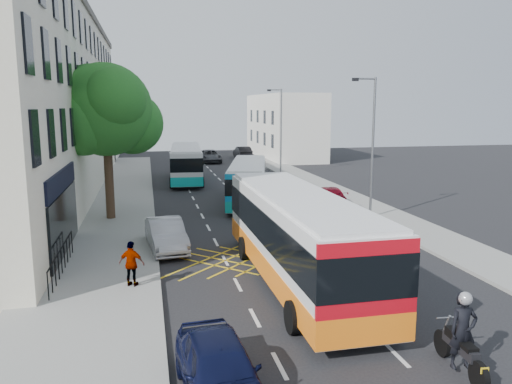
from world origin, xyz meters
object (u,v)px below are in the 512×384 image
bus_far (186,163)px  parked_car_silver (166,235)px  street_tree (105,111)px  parked_car_blue (219,369)px  distant_car_dark (242,152)px  distant_car_grey (210,156)px  bus_mid (248,182)px  motorbike (462,335)px  lamp_far (280,126)px  distant_car_silver (251,163)px  lamp_near (371,140)px  pedestrian_far (132,264)px  bus_near (297,236)px  red_hatchback (329,196)px

bus_far → parked_car_silver: size_ratio=2.55×
street_tree → parked_car_blue: (3.61, -19.07, -5.58)m
parked_car_blue → distant_car_dark: bearing=74.6°
parked_car_blue → distant_car_grey: distant_car_grey is taller
bus_mid → bus_far: size_ratio=0.92×
distant_car_dark → motorbike: bearing=82.7°
bus_far → distant_car_grey: size_ratio=2.11×
lamp_far → distant_car_silver: size_ratio=2.12×
lamp_near → bus_mid: (-5.87, 6.50, -3.14)m
motorbike → distant_car_silver: motorbike is taller
bus_mid → bus_far: bearing=120.7°
distant_car_dark → pedestrian_far: (-12.50, -44.26, 0.22)m
motorbike → bus_far: bearing=101.2°
bus_near → pedestrian_far: bearing=174.3°
lamp_near → street_tree: bearing=168.6°
motorbike → distant_car_grey: (-0.24, 48.14, -0.27)m
distant_car_dark → pedestrian_far: size_ratio=2.76×
lamp_far → parked_car_silver: (-11.80, -23.79, -3.90)m
distant_car_silver → street_tree: bearing=61.5°
red_hatchback → pedestrian_far: pedestrian_far is taller
parked_car_silver → pedestrian_far: bearing=-111.9°
distant_car_grey → distant_car_dark: size_ratio=1.15×
street_tree → red_hatchback: street_tree is taller
bus_near → lamp_far: bearing=75.9°
bus_near → motorbike: bus_near is taller
distant_car_grey → distant_car_silver: 7.84m
lamp_near → distant_car_grey: (-5.33, 31.86, -3.89)m
parked_car_silver → distant_car_grey: size_ratio=0.83×
distant_car_grey → parked_car_blue: bearing=-97.1°
bus_near → pedestrian_far: 6.10m
bus_far → red_hatchback: 15.36m
bus_far → motorbike: bus_far is taller
pedestrian_far → distant_car_dark: bearing=-82.7°
bus_far → distant_car_silver: 10.45m
red_hatchback → distant_car_dark: distant_car_dark is taller
parked_car_blue → pedestrian_far: size_ratio=2.53×
parked_car_blue → distant_car_dark: distant_car_dark is taller
bus_near → motorbike: (2.08, -7.03, -0.79)m
distant_car_silver → red_hatchback: bearing=95.3°
parked_car_blue → street_tree: bearing=96.7°
bus_near → bus_far: (-2.01, 26.65, -0.17)m
bus_far → distant_car_grey: 14.99m
bus_mid → distant_car_silver: bus_mid is taller
pedestrian_far → parked_car_silver: bearing=-82.9°
street_tree → distant_car_grey: street_tree is taller
red_hatchback → distant_car_grey: (-4.64, 27.22, 0.11)m
bus_far → pedestrian_far: bus_far is taller
bus_near → distant_car_grey: (1.85, 41.11, -1.06)m
lamp_near → parked_car_blue: lamp_near is taller
parked_car_blue → parked_car_silver: bearing=89.3°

